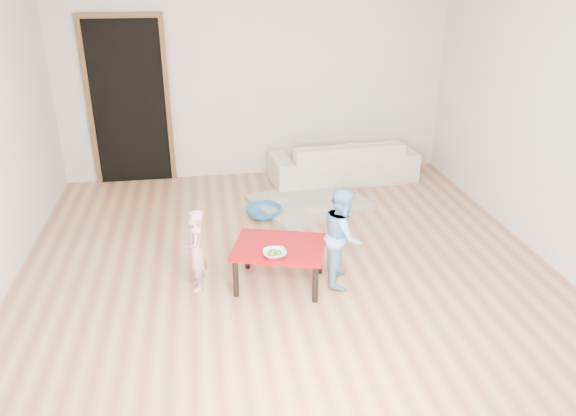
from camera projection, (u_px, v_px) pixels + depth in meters
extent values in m
cube|color=#A06244|center=(285.00, 261.00, 5.44)|extent=(5.00, 5.00, 0.01)
cube|color=white|center=(255.00, 77.00, 7.18)|extent=(5.00, 0.02, 2.60)
cube|color=white|center=(547.00, 120.00, 5.27)|extent=(0.02, 5.00, 2.60)
imported|color=silver|center=(343.00, 160.00, 7.34)|extent=(1.94, 0.91, 0.55)
cube|color=orange|center=(317.00, 155.00, 7.07)|extent=(0.44, 0.39, 0.11)
imported|color=white|center=(275.00, 254.00, 4.71)|extent=(0.20, 0.20, 0.05)
imported|color=#E46883|center=(196.00, 250.00, 4.85)|extent=(0.18, 0.28, 0.75)
imported|color=#5D9DD8|center=(343.00, 236.00, 4.93)|extent=(0.44, 0.51, 0.91)
imported|color=#2A65A0|center=(264.00, 212.00, 6.34)|extent=(0.40, 0.40, 0.13)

